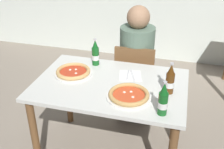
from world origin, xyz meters
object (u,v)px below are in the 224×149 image
at_px(dining_table_main, 110,95).
at_px(napkin_with_cutlery, 130,75).
at_px(chair_behind_table, 135,77).
at_px(beer_bottle_left, 163,101).
at_px(beer_bottle_right, 95,54).
at_px(pizza_marinara_far, 73,72).
at_px(diner_seated, 136,66).
at_px(pizza_margherita_near, 129,95).
at_px(beer_bottle_center, 170,80).

bearing_deg(dining_table_main, napkin_with_cutlery, 50.72).
height_order(chair_behind_table, beer_bottle_left, beer_bottle_left).
bearing_deg(beer_bottle_left, beer_bottle_right, 138.36).
bearing_deg(dining_table_main, pizza_marinara_far, 170.02).
bearing_deg(diner_seated, pizza_marinara_far, -125.69).
xyz_separation_m(beer_bottle_right, napkin_with_cutlery, (0.34, -0.12, -0.10)).
height_order(diner_seated, pizza_marinara_far, diner_seated).
xyz_separation_m(pizza_margherita_near, beer_bottle_left, (0.25, -0.13, 0.08)).
bearing_deg(napkin_with_cutlery, dining_table_main, -129.28).
height_order(pizza_marinara_far, beer_bottle_right, beer_bottle_right).
bearing_deg(napkin_with_cutlery, beer_bottle_left, -55.81).
bearing_deg(chair_behind_table, pizza_margherita_near, 94.54).
distance_m(diner_seated, beer_bottle_right, 0.56).
height_order(chair_behind_table, pizza_marinara_far, chair_behind_table).
distance_m(dining_table_main, pizza_marinara_far, 0.37).
bearing_deg(diner_seated, napkin_with_cutlery, -85.67).
relative_size(beer_bottle_left, beer_bottle_right, 1.00).
relative_size(beer_bottle_left, napkin_with_cutlery, 1.15).
height_order(pizza_marinara_far, napkin_with_cutlery, pizza_marinara_far).
relative_size(pizza_marinara_far, beer_bottle_left, 1.26).
bearing_deg(beer_bottle_left, dining_table_main, 145.79).
distance_m(chair_behind_table, beer_bottle_center, 0.82).
distance_m(dining_table_main, diner_seated, 0.67).
bearing_deg(diner_seated, chair_behind_table, -86.93).
bearing_deg(diner_seated, dining_table_main, -97.83).
relative_size(diner_seated, beer_bottle_right, 4.89).
distance_m(dining_table_main, beer_bottle_right, 0.42).
relative_size(diner_seated, beer_bottle_center, 4.89).
height_order(pizza_margherita_near, napkin_with_cutlery, pizza_margherita_near).
xyz_separation_m(dining_table_main, pizza_marinara_far, (-0.34, 0.06, 0.14)).
distance_m(beer_bottle_left, napkin_with_cutlery, 0.56).
height_order(pizza_margherita_near, pizza_marinara_far, same).
distance_m(dining_table_main, beer_bottle_center, 0.51).
height_order(dining_table_main, chair_behind_table, chair_behind_table).
xyz_separation_m(diner_seated, napkin_with_cutlery, (0.04, -0.50, 0.17)).
bearing_deg(beer_bottle_right, dining_table_main, -52.76).
bearing_deg(pizza_margherita_near, dining_table_main, 138.05).
bearing_deg(diner_seated, beer_bottle_left, -70.07).
relative_size(dining_table_main, beer_bottle_right, 4.86).
distance_m(pizza_margherita_near, beer_bottle_right, 0.61).
bearing_deg(dining_table_main, beer_bottle_center, -2.55).
bearing_deg(beer_bottle_right, napkin_with_cutlery, -20.00).
relative_size(beer_bottle_center, napkin_with_cutlery, 1.15).
bearing_deg(beer_bottle_center, beer_bottle_left, -94.63).
bearing_deg(beer_bottle_right, pizza_marinara_far, -119.47).
distance_m(pizza_marinara_far, beer_bottle_right, 0.27).
distance_m(pizza_margherita_near, pizza_marinara_far, 0.57).
height_order(dining_table_main, beer_bottle_center, beer_bottle_center).
bearing_deg(chair_behind_table, beer_bottle_left, 108.59).
bearing_deg(pizza_marinara_far, chair_behind_table, 51.73).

